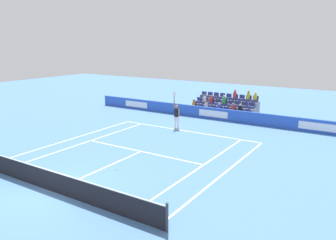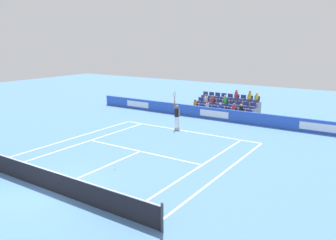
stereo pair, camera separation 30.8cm
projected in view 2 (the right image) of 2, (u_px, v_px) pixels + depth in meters
ground_plane at (50, 190)px, 14.55m from camera, size 80.00×80.00×0.00m
line_baseline at (187, 131)px, 24.22m from camera, size 10.97×0.10×0.01m
line_service at (140, 151)px, 19.76m from camera, size 8.23×0.10×0.01m
line_centre_service at (102, 168)px, 17.15m from camera, size 0.10×6.40×0.01m
line_singles_sideline_left at (86, 142)px, 21.59m from camera, size 0.10×11.89×0.01m
line_singles_sideline_right at (198, 168)px, 17.18m from camera, size 0.10×11.89×0.01m
line_doubles_sideline_left at (71, 139)px, 22.32m from camera, size 0.10×11.89×0.01m
line_doubles_sideline_right at (223, 173)px, 16.45m from camera, size 0.10×11.89×0.01m
line_centre_mark at (186, 131)px, 24.14m from camera, size 0.10×0.20×0.01m
sponsor_barrier at (215, 114)px, 27.80m from camera, size 24.17×0.22×0.97m
tennis_net at (49, 180)px, 14.44m from camera, size 11.97×0.10×1.07m
tennis_player at (177, 115)px, 24.78m from camera, size 0.53×0.37×2.85m
stadium_stand at (226, 108)px, 29.65m from camera, size 5.58×2.85×2.21m
loose_tennis_ball at (115, 169)px, 16.96m from camera, size 0.07×0.07×0.07m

